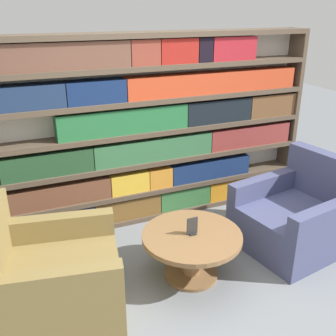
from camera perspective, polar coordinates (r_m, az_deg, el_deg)
name	(u,v)px	position (r m, az deg, el deg)	size (l,w,h in m)	color
ground_plane	(216,283)	(3.42, 6.98, -16.27)	(14.00, 14.00, 0.00)	slate
bookshelf	(157,130)	(4.06, -1.68, 5.55)	(3.42, 0.30, 1.91)	silver
armchair_left	(49,278)	(3.12, -16.86, -14.99)	(1.08, 1.00, 0.85)	olive
armchair_right	(297,217)	(3.94, 18.19, -6.79)	(1.06, 0.98, 0.85)	#42476B
coffee_table	(192,246)	(3.32, 3.45, -11.22)	(0.83, 0.83, 0.41)	brown
table_sign	(192,227)	(3.22, 3.53, -8.57)	(0.09, 0.06, 0.15)	black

